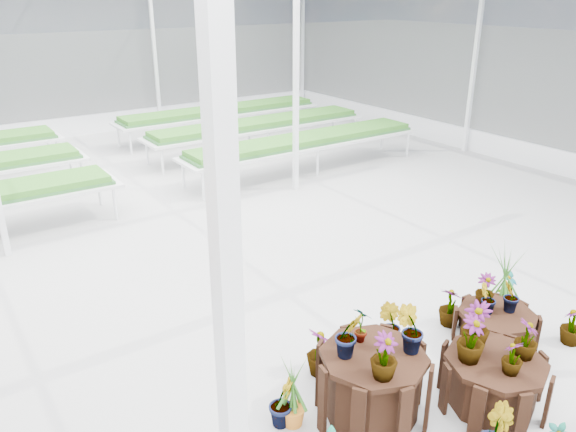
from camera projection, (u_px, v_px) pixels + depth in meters
ground_plane at (285, 303)px, 8.09m from camera, size 24.00×24.00×0.00m
greenhouse_shell at (285, 152)px, 7.25m from camera, size 18.00×24.00×4.50m
steel_frame at (285, 152)px, 7.25m from camera, size 18.00×24.00×4.50m
nursery_benches at (117, 160)px, 13.44m from camera, size 16.00×7.00×0.84m
plinth_tall at (372, 386)px, 5.80m from camera, size 1.35×1.35×0.78m
plinth_mid at (493, 382)px, 6.01m from camera, size 1.46×1.46×0.58m
plinth_low at (495, 328)px, 7.10m from camera, size 1.04×1.04×0.45m
nursery_plants at (439, 337)px, 6.38m from camera, size 4.39×2.66×1.29m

